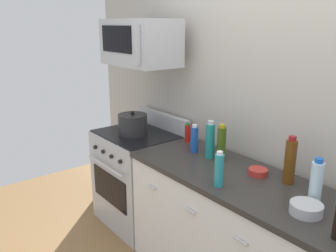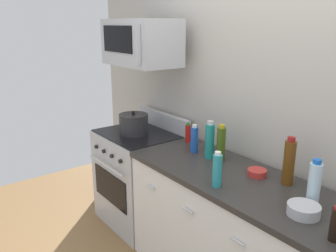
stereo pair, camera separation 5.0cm
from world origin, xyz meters
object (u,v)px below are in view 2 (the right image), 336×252
object	(u,v)px
bottle_water_clear	(314,184)
bottle_sparkling_teal	(210,141)
range_oven	(140,177)
bottle_dish_soap	(217,170)
stockpot	(134,124)
microwave	(141,42)
bottle_wine_amber	(289,162)
bottle_hot_sauce_red	(188,133)
bowl_red_small	(257,172)
bottle_soda_blue	(194,139)
bottle_olive_oil	(221,144)
bowl_steel_prep	(304,210)
bottle_soy_sauce_dark	(336,224)

from	to	relation	value
bottle_water_clear	bottle_sparkling_teal	distance (m)	0.88
range_oven	bottle_dish_soap	xyz separation A→B (m)	(1.24, -0.21, 0.56)
bottle_water_clear	stockpot	world-z (taller)	bottle_water_clear
bottle_water_clear	bottle_dish_soap	world-z (taller)	bottle_water_clear
microwave	bottle_wine_amber	size ratio (longest dim) A/B	2.35
bottle_water_clear	bottle_hot_sauce_red	world-z (taller)	bottle_water_clear
bottle_sparkling_teal	bottle_dish_soap	xyz separation A→B (m)	(0.38, -0.30, -0.03)
bowl_red_small	bottle_soda_blue	bearing A→B (deg)	-176.24
bottle_water_clear	bottle_wine_amber	bearing A→B (deg)	153.79
bottle_sparkling_teal	stockpot	xyz separation A→B (m)	(-0.86, -0.14, -0.04)
range_oven	bowl_red_small	size ratio (longest dim) A/B	8.25
bottle_olive_oil	bottle_dish_soap	distance (m)	0.44
bottle_water_clear	bowl_steel_prep	world-z (taller)	bottle_water_clear
bottle_wine_amber	bottle_hot_sauce_red	bearing A→B (deg)	178.14
bottle_sparkling_teal	bowl_red_small	xyz separation A→B (m)	(0.43, 0.03, -0.12)
bottle_water_clear	bottle_hot_sauce_red	xyz separation A→B (m)	(-1.27, 0.15, -0.05)
bottle_hot_sauce_red	bowl_steel_prep	xyz separation A→B (m)	(1.30, -0.29, -0.05)
bottle_soda_blue	stockpot	distance (m)	0.71
bottle_dish_soap	bowl_steel_prep	size ratio (longest dim) A/B	1.33
range_oven	bottle_sparkling_teal	xyz separation A→B (m)	(0.86, 0.09, 0.59)
bottle_wine_amber	bottle_sparkling_teal	distance (m)	0.64
bottle_water_clear	bottle_sparkling_teal	bearing A→B (deg)	177.51
bottle_soda_blue	stockpot	size ratio (longest dim) A/B	0.84
bottle_soda_blue	bowl_steel_prep	world-z (taller)	bottle_soda_blue
bottle_soy_sauce_dark	stockpot	world-z (taller)	stockpot
bowl_red_small	stockpot	bearing A→B (deg)	-172.35
bottle_hot_sauce_red	bottle_wine_amber	bearing A→B (deg)	-1.86
bottle_water_clear	bottle_wine_amber	size ratio (longest dim) A/B	0.87
bottle_sparkling_teal	bowl_red_small	bearing A→B (deg)	4.23
microwave	bottle_sparkling_teal	size ratio (longest dim) A/B	2.54
bottle_sparkling_teal	bottle_soda_blue	bearing A→B (deg)	-177.44
bottle_olive_oil	bowl_red_small	world-z (taller)	bottle_olive_oil
bottle_soda_blue	stockpot	world-z (taller)	bottle_soda_blue
range_oven	bowl_steel_prep	world-z (taller)	range_oven
microwave	bowl_red_small	bearing A→B (deg)	3.35
range_oven	bottle_olive_oil	distance (m)	1.12
bottle_olive_oil	bowl_steel_prep	bearing A→B (deg)	-14.20
bottle_olive_oil	bottle_dish_soap	size ratio (longest dim) A/B	1.20
bottle_water_clear	bottle_hot_sauce_red	size ratio (longest dim) A/B	1.68
microwave	stockpot	xyz separation A→B (m)	(-0.00, -0.10, -0.73)
bottle_sparkling_teal	bottle_dish_soap	distance (m)	0.49
stockpot	range_oven	bearing A→B (deg)	90.00
range_oven	bottle_soda_blue	bearing A→B (deg)	6.66
stockpot	bowl_steel_prep	bearing A→B (deg)	-1.09
bottle_dish_soap	bowl_steel_prep	xyz separation A→B (m)	(0.53, 0.12, -0.08)
bottle_soda_blue	bowl_red_small	distance (m)	0.61
bottle_sparkling_teal	bowl_red_small	world-z (taller)	bottle_sparkling_teal
bottle_dish_soap	bottle_soda_blue	bearing A→B (deg)	151.99
bottle_sparkling_teal	bowl_steel_prep	distance (m)	0.93
microwave	bottle_soy_sauce_dark	world-z (taller)	microwave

